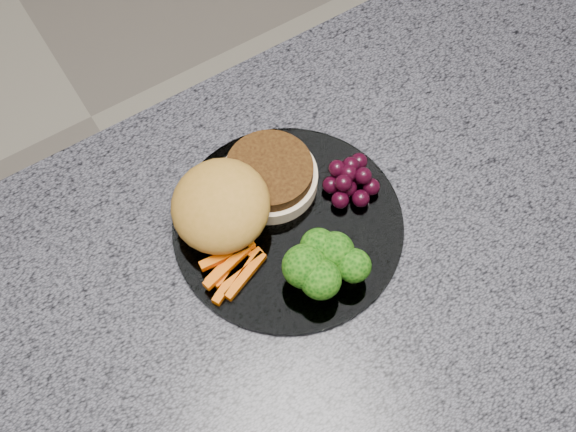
{
  "coord_description": "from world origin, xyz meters",
  "views": [
    {
      "loc": [
        -0.2,
        -0.28,
        1.7
      ],
      "look_at": [
        0.02,
        0.07,
        0.93
      ],
      "focal_mm": 50.0,
      "sensor_mm": 36.0,
      "label": 1
    }
  ],
  "objects_px": {
    "island_cabinet": "(303,398)",
    "grape_bunch": "(351,179)",
    "burger": "(239,197)",
    "plate": "(288,226)"
  },
  "relations": [
    {
      "from": "island_cabinet",
      "to": "burger",
      "type": "relative_size",
      "value": 5.64
    },
    {
      "from": "island_cabinet",
      "to": "burger",
      "type": "xyz_separation_m",
      "value": [
        -0.02,
        0.12,
        0.5
      ]
    },
    {
      "from": "grape_bunch",
      "to": "island_cabinet",
      "type": "bearing_deg",
      "value": -143.9
    },
    {
      "from": "plate",
      "to": "grape_bunch",
      "type": "relative_size",
      "value": 3.88
    },
    {
      "from": "grape_bunch",
      "to": "burger",
      "type": "bearing_deg",
      "value": 160.55
    },
    {
      "from": "island_cabinet",
      "to": "grape_bunch",
      "type": "xyz_separation_m",
      "value": [
        0.1,
        0.08,
        0.49
      ]
    },
    {
      "from": "island_cabinet",
      "to": "plate",
      "type": "height_order",
      "value": "plate"
    },
    {
      "from": "burger",
      "to": "grape_bunch",
      "type": "distance_m",
      "value": 0.13
    },
    {
      "from": "plate",
      "to": "burger",
      "type": "height_order",
      "value": "burger"
    },
    {
      "from": "island_cabinet",
      "to": "grape_bunch",
      "type": "height_order",
      "value": "grape_bunch"
    }
  ]
}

